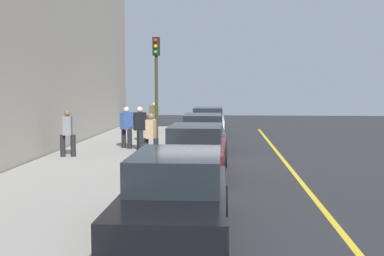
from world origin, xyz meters
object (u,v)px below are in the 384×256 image
pedestrian_blue_coat (127,126)px  traffic_light_pole (156,75)px  parked_car_white (208,121)px  pedestrian_tan_coat (151,135)px  rolling_suitcase (155,129)px  pedestrian_olive_coat (154,117)px  pedestrian_black_coat (140,127)px  parked_car_maroon (196,150)px  parked_car_black (176,195)px  pedestrian_grey_coat (68,132)px  parked_car_charcoal (203,132)px

pedestrian_blue_coat → traffic_light_pole: (0.96, 1.39, 2.09)m
parked_car_white → pedestrian_blue_coat: (7.33, -3.13, 0.31)m
pedestrian_tan_coat → rolling_suitcase: pedestrian_tan_coat is taller
pedestrian_olive_coat → pedestrian_black_coat: size_ratio=0.95×
pedestrian_blue_coat → rolling_suitcase: (-6.20, 0.28, -0.67)m
pedestrian_tan_coat → parked_car_maroon: bearing=43.3°
parked_car_maroon → pedestrian_black_coat: (-4.10, -2.46, 0.33)m
pedestrian_blue_coat → parked_car_black: bearing=16.0°
pedestrian_grey_coat → rolling_suitcase: 8.90m
parked_car_maroon → traffic_light_pole: 4.89m
parked_car_white → parked_car_maroon: same height
pedestrian_olive_coat → pedestrian_black_coat: (7.31, 0.51, 0.05)m
parked_car_black → rolling_suitcase: 17.42m
parked_car_white → pedestrian_olive_coat: pedestrian_olive_coat is taller
pedestrian_tan_coat → traffic_light_pole: bearing=-177.4°
parked_car_black → pedestrian_tan_coat: bearing=-168.1°
pedestrian_tan_coat → rolling_suitcase: size_ratio=1.91×
pedestrian_tan_coat → rolling_suitcase: 9.38m
traffic_light_pole → pedestrian_black_coat: bearing=-106.9°
pedestrian_grey_coat → traffic_light_pole: traffic_light_pole is taller
traffic_light_pole → parked_car_maroon: bearing=24.4°
parked_car_white → parked_car_charcoal: 6.47m
rolling_suitcase → pedestrian_grey_coat: bearing=-12.7°
parked_car_white → parked_car_maroon: bearing=0.1°
parked_car_maroon → pedestrian_tan_coat: size_ratio=2.80×
parked_car_maroon → pedestrian_blue_coat: bearing=-147.0°
parked_car_maroon → rolling_suitcase: 11.42m
pedestrian_tan_coat → parked_car_black: bearing=11.9°
parked_car_white → parked_car_black: 18.31m
parked_car_white → traffic_light_pole: size_ratio=1.06×
parked_car_black → pedestrian_olive_coat: 17.79m
pedestrian_grey_coat → rolling_suitcase: size_ratio=1.99×
parked_car_white → pedestrian_grey_coat: bearing=-26.1°
traffic_light_pole → pedestrian_olive_coat: bearing=-170.9°
pedestrian_olive_coat → pedestrian_grey_coat: (9.02, -1.85, 0.02)m
parked_car_maroon → pedestrian_tan_coat: 2.44m
pedestrian_grey_coat → rolling_suitcase: bearing=167.3°
parked_car_maroon → pedestrian_black_coat: size_ratio=2.60×
pedestrian_olive_coat → rolling_suitcase: bearing=15.1°
parked_car_white → pedestrian_tan_coat: (10.42, -1.65, 0.26)m
parked_car_white → pedestrian_black_coat: pedestrian_black_coat is taller
pedestrian_olive_coat → traffic_light_pole: bearing=9.1°
pedestrian_black_coat → traffic_light_pole: bearing=73.1°
pedestrian_tan_coat → rolling_suitcase: (-9.29, -1.21, -0.62)m
parked_car_charcoal → pedestrian_tan_coat: pedestrian_tan_coat is taller
parked_car_white → pedestrian_blue_coat: bearing=-23.1°
parked_car_maroon → parked_car_black: bearing=-0.0°
parked_car_charcoal → parked_car_maroon: 5.71m
parked_car_white → pedestrian_blue_coat: size_ratio=2.74×
pedestrian_black_coat → parked_car_maroon: bearing=31.0°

